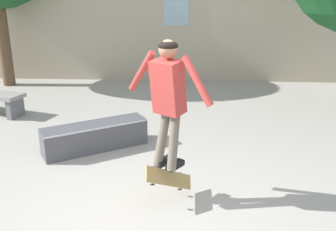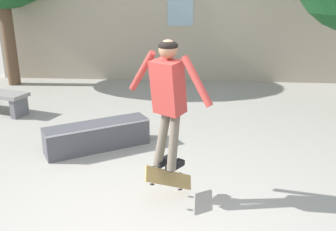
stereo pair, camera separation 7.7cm
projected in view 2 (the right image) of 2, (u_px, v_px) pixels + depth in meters
ground_plane at (139, 224)px, 4.24m from camera, size 40.00×40.00×0.00m
building_backdrop at (175, 6)px, 10.38m from camera, size 10.68×0.52×5.29m
skate_ledge at (97, 136)px, 6.19m from camera, size 1.68×1.29×0.44m
skater at (168, 94)px, 4.24m from camera, size 1.03×0.76×1.53m
skateboard_flipping at (169, 178)px, 4.60m from camera, size 0.54×0.63×0.53m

